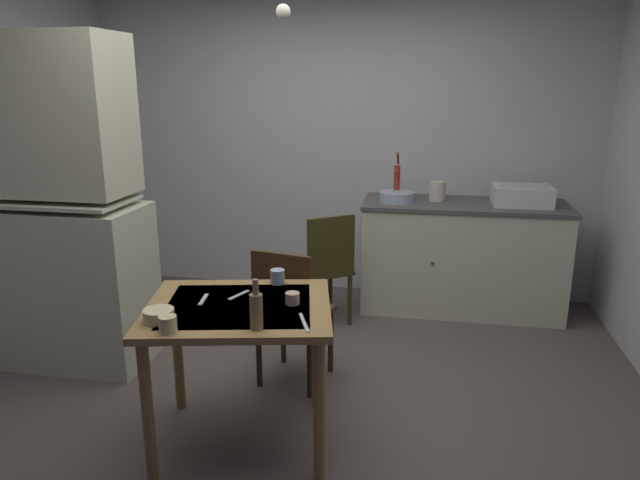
{
  "coord_description": "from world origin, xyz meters",
  "views": [
    {
      "loc": [
        0.73,
        -2.99,
        1.83
      ],
      "look_at": [
        0.15,
        0.17,
        0.94
      ],
      "focal_mm": 32.4,
      "sensor_mm": 36.0,
      "label": 1
    }
  ],
  "objects_px": {
    "glass_bottle": "(256,310)",
    "sink_basin": "(522,195)",
    "chair_far_side": "(291,312)",
    "hand_pump": "(397,179)",
    "chair_by_counter": "(324,266)",
    "dining_table": "(239,327)",
    "mug_dark": "(292,298)",
    "hutch_cabinet": "(57,216)",
    "serving_bowl_wide": "(159,315)",
    "mixing_bowl_counter": "(397,197)"
  },
  "relations": [
    {
      "from": "hutch_cabinet",
      "to": "serving_bowl_wide",
      "type": "xyz_separation_m",
      "value": [
        1.14,
        -0.95,
        -0.2
      ]
    },
    {
      "from": "hutch_cabinet",
      "to": "hand_pump",
      "type": "distance_m",
      "value": 2.54
    },
    {
      "from": "hutch_cabinet",
      "to": "dining_table",
      "type": "height_order",
      "value": "hutch_cabinet"
    },
    {
      "from": "chair_by_counter",
      "to": "mug_dark",
      "type": "relative_size",
      "value": 12.37
    },
    {
      "from": "sink_basin",
      "to": "chair_far_side",
      "type": "relative_size",
      "value": 0.5
    },
    {
      "from": "hand_pump",
      "to": "glass_bottle",
      "type": "distance_m",
      "value": 2.44
    },
    {
      "from": "chair_far_side",
      "to": "mug_dark",
      "type": "xyz_separation_m",
      "value": [
        0.14,
        -0.55,
        0.31
      ]
    },
    {
      "from": "hutch_cabinet",
      "to": "hand_pump",
      "type": "xyz_separation_m",
      "value": [
        2.09,
        1.43,
        0.08
      ]
    },
    {
      "from": "mixing_bowl_counter",
      "to": "mug_dark",
      "type": "height_order",
      "value": "mixing_bowl_counter"
    },
    {
      "from": "hutch_cabinet",
      "to": "hand_pump",
      "type": "relative_size",
      "value": 5.42
    },
    {
      "from": "hand_pump",
      "to": "hutch_cabinet",
      "type": "bearing_deg",
      "value": -145.65
    },
    {
      "from": "hutch_cabinet",
      "to": "mug_dark",
      "type": "xyz_separation_m",
      "value": [
        1.7,
        -0.63,
        -0.2
      ]
    },
    {
      "from": "mixing_bowl_counter",
      "to": "chair_far_side",
      "type": "bearing_deg",
      "value": -111.06
    },
    {
      "from": "dining_table",
      "to": "chair_far_side",
      "type": "distance_m",
      "value": 0.65
    },
    {
      "from": "hutch_cabinet",
      "to": "sink_basin",
      "type": "distance_m",
      "value": 3.37
    },
    {
      "from": "chair_far_side",
      "to": "dining_table",
      "type": "bearing_deg",
      "value": -100.77
    },
    {
      "from": "chair_far_side",
      "to": "mug_dark",
      "type": "height_order",
      "value": "chair_far_side"
    },
    {
      "from": "mug_dark",
      "to": "mixing_bowl_counter",
      "type": "bearing_deg",
      "value": 78.44
    },
    {
      "from": "glass_bottle",
      "to": "sink_basin",
      "type": "bearing_deg",
      "value": 58.09
    },
    {
      "from": "chair_far_side",
      "to": "glass_bottle",
      "type": "xyz_separation_m",
      "value": [
        0.05,
        -0.87,
        0.37
      ]
    },
    {
      "from": "mixing_bowl_counter",
      "to": "dining_table",
      "type": "xyz_separation_m",
      "value": [
        -0.66,
        -2.03,
        -0.29
      ]
    },
    {
      "from": "mixing_bowl_counter",
      "to": "mug_dark",
      "type": "distance_m",
      "value": 2.02
    },
    {
      "from": "glass_bottle",
      "to": "chair_far_side",
      "type": "bearing_deg",
      "value": 93.52
    },
    {
      "from": "sink_basin",
      "to": "hand_pump",
      "type": "height_order",
      "value": "hand_pump"
    },
    {
      "from": "hutch_cabinet",
      "to": "dining_table",
      "type": "relative_size",
      "value": 2.02
    },
    {
      "from": "hutch_cabinet",
      "to": "dining_table",
      "type": "bearing_deg",
      "value": -25.89
    },
    {
      "from": "serving_bowl_wide",
      "to": "glass_bottle",
      "type": "height_order",
      "value": "glass_bottle"
    },
    {
      "from": "sink_basin",
      "to": "glass_bottle",
      "type": "relative_size",
      "value": 1.88
    },
    {
      "from": "hutch_cabinet",
      "to": "serving_bowl_wide",
      "type": "distance_m",
      "value": 1.5
    },
    {
      "from": "dining_table",
      "to": "glass_bottle",
      "type": "xyz_separation_m",
      "value": [
        0.17,
        -0.26,
        0.21
      ]
    },
    {
      "from": "mixing_bowl_counter",
      "to": "chair_by_counter",
      "type": "xyz_separation_m",
      "value": [
        -0.51,
        -0.47,
        -0.47
      ]
    },
    {
      "from": "chair_far_side",
      "to": "mug_dark",
      "type": "distance_m",
      "value": 0.65
    },
    {
      "from": "hand_pump",
      "to": "serving_bowl_wide",
      "type": "bearing_deg",
      "value": -111.78
    },
    {
      "from": "hutch_cabinet",
      "to": "serving_bowl_wide",
      "type": "height_order",
      "value": "hutch_cabinet"
    },
    {
      "from": "sink_basin",
      "to": "chair_by_counter",
      "type": "height_order",
      "value": "sink_basin"
    },
    {
      "from": "dining_table",
      "to": "chair_far_side",
      "type": "relative_size",
      "value": 1.18
    },
    {
      "from": "serving_bowl_wide",
      "to": "mug_dark",
      "type": "relative_size",
      "value": 2.01
    },
    {
      "from": "dining_table",
      "to": "serving_bowl_wide",
      "type": "height_order",
      "value": "serving_bowl_wide"
    },
    {
      "from": "mixing_bowl_counter",
      "to": "dining_table",
      "type": "bearing_deg",
      "value": -108.06
    },
    {
      "from": "hand_pump",
      "to": "mug_dark",
      "type": "xyz_separation_m",
      "value": [
        -0.39,
        -2.06,
        -0.28
      ]
    },
    {
      "from": "hutch_cabinet",
      "to": "sink_basin",
      "type": "height_order",
      "value": "hutch_cabinet"
    },
    {
      "from": "hand_pump",
      "to": "chair_by_counter",
      "type": "distance_m",
      "value": 0.96
    },
    {
      "from": "mixing_bowl_counter",
      "to": "serving_bowl_wide",
      "type": "height_order",
      "value": "mixing_bowl_counter"
    },
    {
      "from": "sink_basin",
      "to": "serving_bowl_wide",
      "type": "bearing_deg",
      "value": -129.46
    },
    {
      "from": "hand_pump",
      "to": "chair_far_side",
      "type": "height_order",
      "value": "hand_pump"
    },
    {
      "from": "chair_far_side",
      "to": "mug_dark",
      "type": "bearing_deg",
      "value": -75.43
    },
    {
      "from": "mixing_bowl_counter",
      "to": "dining_table",
      "type": "distance_m",
      "value": 2.16
    },
    {
      "from": "glass_bottle",
      "to": "mixing_bowl_counter",
      "type": "bearing_deg",
      "value": 77.87
    },
    {
      "from": "serving_bowl_wide",
      "to": "hand_pump",
      "type": "bearing_deg",
      "value": 68.22
    },
    {
      "from": "chair_far_side",
      "to": "mixing_bowl_counter",
      "type": "bearing_deg",
      "value": 68.94
    }
  ]
}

